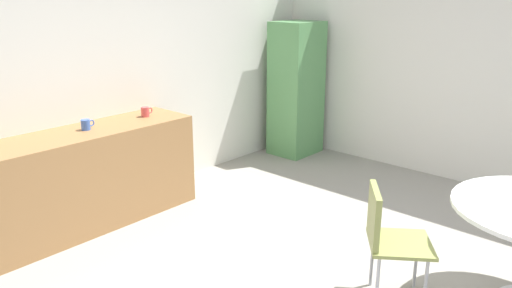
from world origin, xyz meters
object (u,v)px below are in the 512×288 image
object	(u,v)px
chair_olive	(387,232)
mug_white	(86,125)
locker_cabinet	(296,89)
mug_green	(145,112)

from	to	relation	value
chair_olive	mug_white	size ratio (longest dim) A/B	6.43
locker_cabinet	mug_white	xyz separation A→B (m)	(-2.95, 0.11, 0.09)
mug_green	chair_olive	bearing A→B (deg)	-89.30
mug_white	mug_green	bearing A→B (deg)	0.65
locker_cabinet	mug_white	distance (m)	2.95
locker_cabinet	mug_green	bearing A→B (deg)	176.99
chair_olive	mug_white	xyz separation A→B (m)	(-0.69, 2.64, 0.43)
chair_olive	mug_white	world-z (taller)	mug_white
chair_olive	locker_cabinet	bearing A→B (deg)	48.15
mug_white	mug_green	xyz separation A→B (m)	(0.65, 0.01, 0.00)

